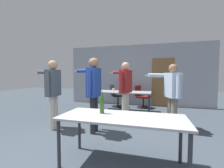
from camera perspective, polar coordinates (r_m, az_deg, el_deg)
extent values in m
cube|color=#A3A8B2|center=(6.77, 9.45, 3.34)|extent=(6.28, 0.10, 2.67)
cube|color=olive|center=(6.69, 18.78, 0.57)|extent=(0.90, 0.02, 2.05)
cube|color=#A8A8AD|center=(2.21, 3.67, -12.53)|extent=(1.80, 0.72, 0.03)
cylinder|color=#2D2D33|center=(2.39, -19.60, -20.75)|extent=(0.05, 0.05, 0.70)
cylinder|color=#2D2D33|center=(2.06, 27.54, -25.08)|extent=(0.05, 0.05, 0.70)
cylinder|color=#2D2D33|center=(2.87, -12.33, -16.51)|extent=(0.05, 0.05, 0.70)
cylinder|color=#2D2D33|center=(2.60, 24.67, -18.88)|extent=(0.05, 0.05, 0.70)
cube|color=#A8A8AD|center=(5.49, 4.25, -3.04)|extent=(1.98, 0.82, 0.03)
cylinder|color=#2D2D33|center=(5.47, -6.19, -6.95)|extent=(0.05, 0.05, 0.70)
cylinder|color=#2D2D33|center=(5.09, 13.86, -7.79)|extent=(0.05, 0.05, 0.70)
cylinder|color=#2D2D33|center=(6.12, -3.72, -5.85)|extent=(0.05, 0.05, 0.70)
cylinder|color=#2D2D33|center=(5.78, 14.09, -6.48)|extent=(0.05, 0.05, 0.70)
cylinder|color=beige|center=(4.33, 4.61, -8.83)|extent=(0.12, 0.12, 0.82)
cylinder|color=beige|center=(4.48, 5.63, -8.44)|extent=(0.12, 0.12, 0.82)
cube|color=maroon|center=(4.31, 5.18, 0.98)|extent=(0.33, 0.45, 0.65)
sphere|color=#DBAD89|center=(4.32, 5.21, 6.80)|extent=(0.23, 0.23, 0.23)
cylinder|color=maroon|center=(4.09, 3.57, 0.67)|extent=(0.10, 0.10, 0.56)
cylinder|color=maroon|center=(4.66, 3.55, 4.43)|extent=(0.56, 0.26, 0.10)
cube|color=white|center=(4.82, 0.32, 4.40)|extent=(0.13, 0.07, 0.03)
cylinder|color=beige|center=(3.97, -21.89, -10.22)|extent=(0.12, 0.12, 0.82)
cylinder|color=beige|center=(4.11, -20.72, -9.74)|extent=(0.12, 0.12, 0.82)
cube|color=#4C5660|center=(3.94, -21.51, 0.42)|extent=(0.27, 0.42, 0.64)
sphere|color=tan|center=(3.95, -21.64, 6.73)|extent=(0.23, 0.23, 0.23)
cylinder|color=#4C5660|center=(3.73, -23.36, 0.03)|extent=(0.09, 0.09, 0.56)
cylinder|color=#4C5660|center=(4.29, -23.20, 4.13)|extent=(0.56, 0.17, 0.09)
cube|color=white|center=(4.46, -26.58, 4.01)|extent=(0.12, 0.05, 0.03)
cylinder|color=slate|center=(4.01, 22.55, -10.41)|extent=(0.14, 0.14, 0.78)
cylinder|color=slate|center=(4.18, 21.34, -9.82)|extent=(0.14, 0.14, 0.78)
cube|color=silver|center=(3.99, 22.14, -0.37)|extent=(0.40, 0.53, 0.61)
sphere|color=#936B4C|center=(3.99, 22.27, 5.56)|extent=(0.21, 0.21, 0.21)
cylinder|color=silver|center=(3.74, 24.08, -1.04)|extent=(0.11, 0.11, 0.53)
cylinder|color=silver|center=(4.15, 17.17, 3.14)|extent=(0.54, 0.28, 0.11)
cube|color=white|center=(4.05, 13.27, 3.20)|extent=(0.13, 0.07, 0.03)
cylinder|color=#28282D|center=(3.48, -7.43, -11.78)|extent=(0.12, 0.12, 0.83)
cylinder|color=#28282D|center=(3.62, -6.30, -11.18)|extent=(0.12, 0.12, 0.83)
cube|color=#23429E|center=(3.44, -6.93, 0.62)|extent=(0.23, 0.39, 0.66)
sphere|color=#936B4C|center=(3.45, -6.99, 8.00)|extent=(0.23, 0.23, 0.23)
cylinder|color=#23429E|center=(3.23, -8.74, 0.25)|extent=(0.09, 0.09, 0.57)
cylinder|color=#23429E|center=(3.77, -9.31, 4.98)|extent=(0.57, 0.12, 0.09)
cube|color=white|center=(3.93, -13.37, 4.86)|extent=(0.12, 0.04, 0.03)
cylinder|color=black|center=(6.34, 11.83, -8.68)|extent=(0.52, 0.52, 0.03)
cylinder|color=black|center=(6.30, 11.85, -6.88)|extent=(0.06, 0.06, 0.37)
cube|color=maroon|center=(6.26, 11.88, -4.83)|extent=(0.60, 0.60, 0.08)
cube|color=maroon|center=(6.35, 9.80, -2.43)|extent=(0.22, 0.43, 0.42)
cylinder|color=black|center=(6.42, 2.30, -8.47)|extent=(0.52, 0.52, 0.03)
cylinder|color=black|center=(6.38, 2.30, -6.53)|extent=(0.06, 0.06, 0.41)
cube|color=black|center=(6.34, 2.31, -4.35)|extent=(0.63, 0.63, 0.08)
cube|color=black|center=(6.24, 0.03, -2.16)|extent=(0.27, 0.41, 0.42)
cylinder|color=#2D511E|center=(2.34, -3.83, -8.25)|extent=(0.07, 0.07, 0.24)
cone|color=#2D511E|center=(2.31, -3.85, -4.07)|extent=(0.06, 0.06, 0.11)
cylinder|color=gold|center=(2.31, -3.85, -2.66)|extent=(0.03, 0.03, 0.01)
cylinder|color=silver|center=(5.62, 0.52, -2.19)|extent=(0.08, 0.08, 0.11)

